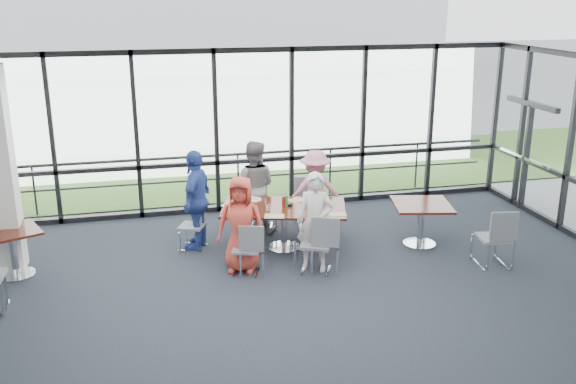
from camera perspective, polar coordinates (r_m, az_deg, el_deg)
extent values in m
cube|color=#1D222C|center=(8.42, -1.45, -12.66)|extent=(12.00, 10.00, 0.02)
cube|color=white|center=(7.35, -1.64, 9.52)|extent=(12.00, 10.00, 0.04)
cube|color=white|center=(12.50, -6.41, 5.27)|extent=(12.00, 0.10, 3.20)
cube|color=black|center=(13.59, 20.42, 2.89)|extent=(0.12, 1.60, 2.10)
cube|color=gray|center=(17.71, -8.36, 3.44)|extent=(80.00, 70.00, 0.02)
cube|color=#3A5F24|center=(15.77, -7.65, 1.84)|extent=(80.00, 5.00, 0.01)
cube|color=silver|center=(39.53, -5.85, 15.62)|extent=(24.00, 10.00, 6.00)
cylinder|color=#2D2D33|center=(13.34, -6.59, 1.18)|extent=(12.00, 0.06, 0.06)
cube|color=#3A1811|center=(10.78, -0.38, -1.41)|extent=(2.29, 1.65, 0.04)
cylinder|color=silver|center=(10.90, -0.37, -3.28)|extent=(0.12, 0.12, 0.71)
cylinder|color=silver|center=(11.03, -0.37, -4.93)|extent=(0.56, 0.56, 0.03)
cube|color=#3A1811|center=(10.60, -23.42, -3.24)|extent=(1.01, 1.01, 0.04)
cylinder|color=silver|center=(10.73, -23.18, -5.11)|extent=(0.12, 0.12, 0.71)
cube|color=#3A1811|center=(11.17, 11.81, -1.11)|extent=(1.12, 1.12, 0.04)
cylinder|color=silver|center=(11.29, 11.69, -2.92)|extent=(0.12, 0.12, 0.71)
imported|color=#C84033|center=(9.95, -4.19, -2.88)|extent=(0.87, 0.71, 1.53)
imported|color=silver|center=(9.95, 2.43, -2.70)|extent=(0.70, 0.63, 1.58)
imported|color=slate|center=(11.57, -3.08, 0.48)|extent=(0.94, 0.77, 1.68)
imported|color=pink|center=(11.58, 2.41, 0.07)|extent=(1.04, 0.64, 1.51)
imported|color=#2F4A9F|center=(10.89, -8.11, -0.68)|extent=(0.94, 1.15, 1.72)
cylinder|color=white|center=(10.47, -3.79, -1.87)|extent=(0.26, 0.26, 0.01)
cylinder|color=white|center=(10.46, 2.64, -1.86)|extent=(0.24, 0.24, 0.01)
cylinder|color=white|center=(11.12, -3.08, -0.67)|extent=(0.28, 0.28, 0.01)
cylinder|color=white|center=(11.04, 2.39, -0.80)|extent=(0.27, 0.27, 0.01)
cylinder|color=white|center=(10.84, -5.22, -1.22)|extent=(0.26, 0.26, 0.01)
cylinder|color=white|center=(10.51, -1.81, -1.43)|extent=(0.07, 0.07, 0.13)
cylinder|color=white|center=(10.56, 1.42, -1.30)|extent=(0.07, 0.07, 0.14)
cylinder|color=white|center=(11.00, -0.30, -0.52)|extent=(0.07, 0.07, 0.14)
cylinder|color=white|center=(10.68, -4.20, -1.09)|extent=(0.08, 0.08, 0.15)
cube|color=silver|center=(10.32, -1.22, -2.16)|extent=(0.36, 0.29, 0.00)
cube|color=silver|center=(10.43, 4.44, -1.99)|extent=(0.30, 0.24, 0.00)
cube|color=silver|center=(11.12, 0.82, -0.69)|extent=(0.39, 0.36, 0.00)
cube|color=black|center=(10.79, 0.09, -1.16)|extent=(0.10, 0.07, 0.04)
cylinder|color=#A11913|center=(10.75, -0.40, -0.84)|extent=(0.06, 0.06, 0.18)
cylinder|color=#257738|center=(10.74, -0.15, -0.80)|extent=(0.05, 0.05, 0.20)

